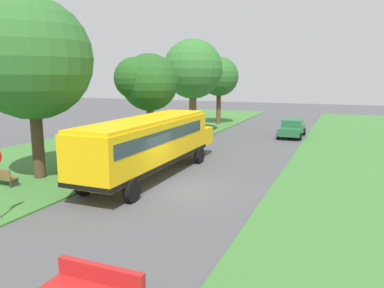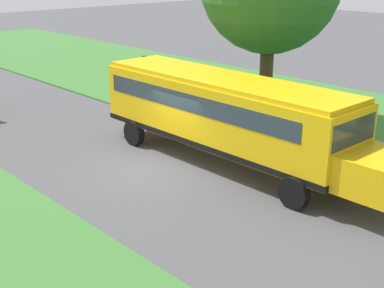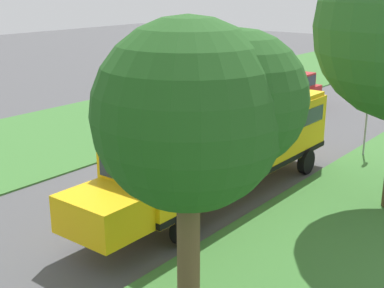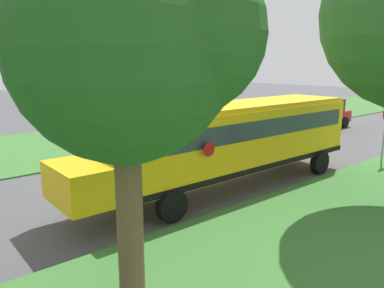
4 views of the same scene
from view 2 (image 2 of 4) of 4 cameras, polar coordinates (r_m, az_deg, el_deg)
ground_plane at (r=19.09m, az=-4.16°, el=-2.68°), size 120.00×120.00×0.00m
grass_verge at (r=26.16m, az=13.16°, el=3.01°), size 12.00×80.00×0.08m
school_bus at (r=19.01m, az=3.91°, el=3.36°), size 2.84×12.42×3.16m
stop_sign at (r=26.02m, az=-4.98°, el=7.20°), size 0.08×0.68×2.74m
park_bench at (r=26.37m, az=5.60°, el=4.53°), size 1.63×0.60×0.92m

